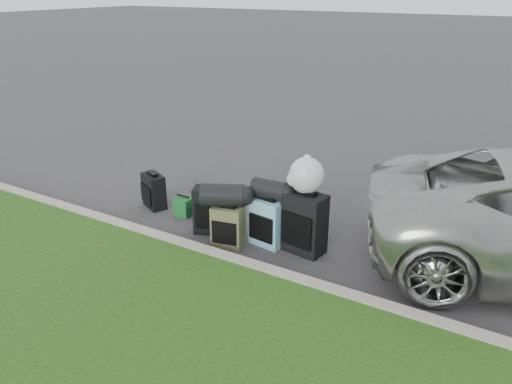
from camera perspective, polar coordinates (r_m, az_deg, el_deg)
The scene contains 12 objects.
ground at distance 7.43m, azimuth -0.12°, elevation -4.58°, with size 120.00×120.00×0.00m, color #383535.
curb at distance 6.66m, azimuth -4.57°, elevation -7.38°, with size 120.00×0.18×0.15m, color #9E937F.
suitcase_small_black at distance 8.31m, azimuth -11.59°, elevation 0.11°, with size 0.45×0.25×0.56m, color black.
suitcase_large_black_left at distance 7.33m, azimuth -5.18°, elevation -2.06°, with size 0.48×0.29×0.70m, color black.
suitcase_olive at distance 6.94m, azimuth -3.22°, elevation -3.97°, with size 0.43×0.27×0.59m, color #47492C.
suitcase_teal at distance 6.96m, azimuth 1.34°, elevation -3.49°, with size 0.47×0.28×0.68m, color #5E92AF.
suitcase_large_black_right at distance 6.77m, azimuth 5.53°, elevation -3.55°, with size 0.57×0.34×0.85m, color black.
tote_green at distance 7.97m, azimuth -8.28°, elevation -1.70°, with size 0.26×0.21×0.29m, color #176727.
tote_navy at distance 7.84m, azimuth -6.03°, elevation -2.11°, with size 0.25×0.20×0.27m, color navy.
duffel_left at distance 6.81m, azimuth -3.88°, elevation -0.34°, with size 0.32×0.32×0.59m, color black.
duffel_right at distance 6.81m, azimuth 1.58°, elevation 0.30°, with size 0.27×0.27×0.49m, color black.
trash_bag at distance 6.58m, azimuth 5.79°, elevation 1.89°, with size 0.47×0.47×0.47m, color silver.
Camera 1 is at (3.39, -5.67, 3.41)m, focal length 35.00 mm.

